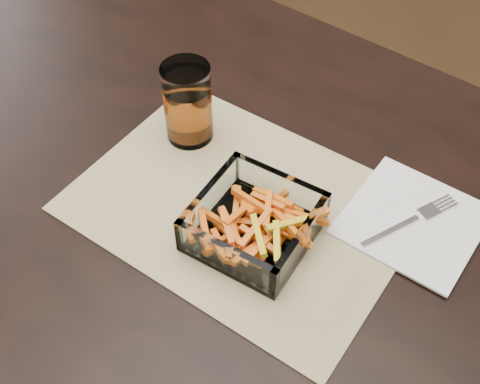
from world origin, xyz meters
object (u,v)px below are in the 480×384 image
object	(u,v)px
glass_bowl	(254,224)
tumbler	(188,105)
dining_table	(210,221)
fork	(412,220)

from	to	relation	value
glass_bowl	tumbler	world-z (taller)	tumbler
dining_table	fork	distance (m)	0.31
glass_bowl	fork	size ratio (longest dim) A/B	1.06
glass_bowl	fork	distance (m)	0.22
dining_table	tumbler	size ratio (longest dim) A/B	12.61
dining_table	fork	size ratio (longest dim) A/B	10.38
glass_bowl	fork	bearing A→B (deg)	43.80
dining_table	tumbler	distance (m)	0.18
glass_bowl	tumbler	bearing A→B (deg)	154.18
fork	glass_bowl	bearing A→B (deg)	-114.19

